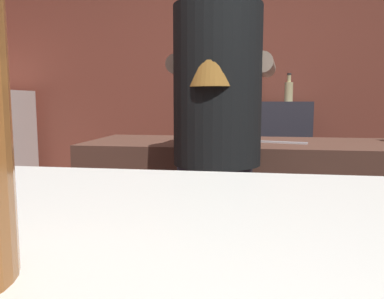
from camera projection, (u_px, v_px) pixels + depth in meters
wall_back at (238, 76)px, 3.32m from camera, size 5.20×0.10×2.70m
prep_counter at (294, 233)px, 1.97m from camera, size 2.10×0.60×0.93m
back_shelf at (252, 172)px, 3.12m from camera, size 0.88×0.36×1.13m
bartender at (217, 138)px, 1.51m from camera, size 0.44×0.52×1.71m
mixing_bowl at (213, 137)px, 1.85m from camera, size 0.22×0.22×0.06m
chefs_knife at (282, 142)px, 1.87m from camera, size 0.24×0.09×0.01m
bottle_olive_oil at (257, 90)px, 3.12m from camera, size 0.07×0.07×0.24m
bottle_vinegar at (289, 91)px, 2.96m from camera, size 0.06×0.06×0.21m
bottle_soy at (248, 90)px, 3.01m from camera, size 0.06×0.06×0.23m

